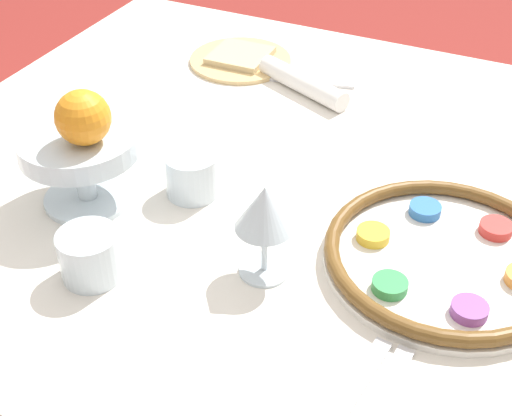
# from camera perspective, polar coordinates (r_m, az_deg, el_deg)

# --- Properties ---
(dining_table) EXTENTS (1.23, 1.07, 0.72)m
(dining_table) POSITION_cam_1_polar(r_m,az_deg,el_deg) (1.33, 2.41, -10.19)
(dining_table) COLOR silver
(dining_table) RESTS_ON ground_plane
(seder_plate) EXTENTS (0.32, 0.32, 0.03)m
(seder_plate) POSITION_cam_1_polar(r_m,az_deg,el_deg) (0.96, 14.89, -3.77)
(seder_plate) COLOR silver
(seder_plate) RESTS_ON dining_table
(wine_glass) EXTENTS (0.07, 0.07, 0.13)m
(wine_glass) POSITION_cam_1_polar(r_m,az_deg,el_deg) (0.86, 0.70, -0.27)
(wine_glass) COLOR silver
(wine_glass) RESTS_ON dining_table
(fruit_stand) EXTENTS (0.17, 0.17, 0.11)m
(fruit_stand) POSITION_cam_1_polar(r_m,az_deg,el_deg) (1.03, -13.88, 4.37)
(fruit_stand) COLOR silver
(fruit_stand) RESTS_ON dining_table
(orange_fruit) EXTENTS (0.07, 0.07, 0.07)m
(orange_fruit) POSITION_cam_1_polar(r_m,az_deg,el_deg) (0.97, -13.68, 7.05)
(orange_fruit) COLOR orange
(orange_fruit) RESTS_ON fruit_stand
(bread_plate) EXTENTS (0.20, 0.20, 0.02)m
(bread_plate) POSITION_cam_1_polar(r_m,az_deg,el_deg) (1.43, -1.26, 11.86)
(bread_plate) COLOR tan
(bread_plate) RESTS_ON dining_table
(napkin_roll) EXTENTS (0.20, 0.11, 0.04)m
(napkin_roll) POSITION_cam_1_polar(r_m,az_deg,el_deg) (1.32, 3.76, 9.97)
(napkin_roll) COLOR white
(napkin_roll) RESTS_ON dining_table
(cup_near) EXTENTS (0.08, 0.08, 0.07)m
(cup_near) POSITION_cam_1_polar(r_m,az_deg,el_deg) (1.04, -5.13, 2.71)
(cup_near) COLOR silver
(cup_near) RESTS_ON dining_table
(cup_mid) EXTENTS (0.08, 0.08, 0.07)m
(cup_mid) POSITION_cam_1_polar(r_m,az_deg,el_deg) (0.92, -13.13, -3.71)
(cup_mid) COLOR silver
(cup_mid) RESTS_ON dining_table
(fork_left) EXTENTS (0.04, 0.19, 0.01)m
(fork_left) POSITION_cam_1_polar(r_m,az_deg,el_deg) (0.79, 9.47, -15.63)
(fork_left) COLOR silver
(fork_left) RESTS_ON dining_table
(fork_right) EXTENTS (0.04, 0.19, 0.01)m
(fork_right) POSITION_cam_1_polar(r_m,az_deg,el_deg) (0.79, 7.34, -14.96)
(fork_right) COLOR silver
(fork_right) RESTS_ON dining_table
(spoon) EXTENTS (0.17, 0.06, 0.01)m
(spoon) POSITION_cam_1_polar(r_m,az_deg,el_deg) (1.36, 4.24, 10.09)
(spoon) COLOR silver
(spoon) RESTS_ON dining_table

